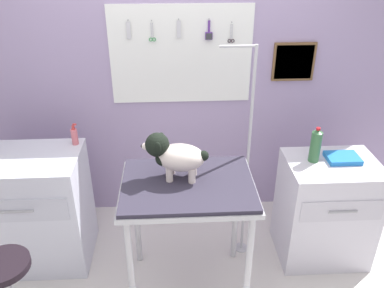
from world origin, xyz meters
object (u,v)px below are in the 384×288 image
dog (174,155)px  counter_left (34,209)px  grooming_arm (246,167)px  stool (5,277)px  cabinet_right (325,210)px  soda_bottle (316,146)px  shampoo_bottle (75,136)px  grooming_table (188,195)px

dog → counter_left: size_ratio=0.47×
grooming_arm → stool: grooming_arm is taller
cabinet_right → soda_bottle: (-0.15, 0.04, 0.55)m
dog → stool: bearing=-159.1°
dog → counter_left: dog is taller
shampoo_bottle → soda_bottle: size_ratio=0.62×
stool → counter_left: bearing=92.8°
grooming_table → stool: size_ratio=1.52×
dog → cabinet_right: size_ratio=0.51×
counter_left → dog: bearing=-15.4°
counter_left → cabinet_right: counter_left is taller
stool → soda_bottle: soda_bottle is taller
dog → counter_left: 1.29m
stool → grooming_arm: bearing=23.3°
grooming_arm → dog: 0.67m
grooming_table → cabinet_right: bearing=14.8°
dog → grooming_arm: bearing=27.9°
grooming_arm → shampoo_bottle: 1.31m
grooming_table → grooming_arm: bearing=37.8°
grooming_arm → stool: (-1.59, -0.69, -0.32)m
counter_left → shampoo_bottle: size_ratio=5.50×
dog → cabinet_right: (1.18, 0.22, -0.66)m
counter_left → stool: counter_left is taller
stool → shampoo_bottle: 1.07m
grooming_table → shampoo_bottle: shampoo_bottle is taller
shampoo_bottle → grooming_table: bearing=-33.6°
dog → cabinet_right: dog is taller
cabinet_right → soda_bottle: 0.57m
grooming_table → counter_left: size_ratio=0.99×
counter_left → soda_bottle: soda_bottle is taller
grooming_table → soda_bottle: (0.95, 0.33, 0.17)m
grooming_arm → grooming_table: bearing=-142.2°
dog → shampoo_bottle: dog is taller
grooming_table → dog: bearing=141.7°
counter_left → shampoo_bottle: 0.66m
grooming_arm → counter_left: grooming_arm is taller
soda_bottle → counter_left: bearing=179.0°
soda_bottle → dog: bearing=-165.7°
counter_left → cabinet_right: 2.27m
grooming_arm → shampoo_bottle: bearing=171.1°
dog → counter_left: bearing=164.6°
grooming_table → stool: 1.23m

